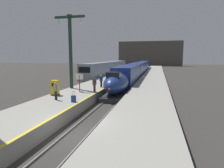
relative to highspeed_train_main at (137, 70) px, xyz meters
The scene contains 18 objects.
ground_plane 36.74m from the highspeed_train_main, 90.00° to the right, with size 260.00×260.00×0.00m, color #33302D.
platform_left 12.68m from the highspeed_train_main, 108.74° to the right, with size 4.80×110.00×1.05m, color gray.
platform_right 12.68m from the highspeed_train_main, 71.26° to the right, with size 4.80×110.00×1.05m, color gray.
platform_left_safety_stripe 12.10m from the highspeed_train_main, 98.44° to the right, with size 0.20×107.80×0.01m, color yellow.
rail_main_left 9.41m from the highspeed_train_main, 94.67° to the right, with size 0.08×110.00×0.12m, color slate.
rail_main_right 9.41m from the highspeed_train_main, 85.33° to the right, with size 0.08×110.00×0.12m, color slate.
rail_secondary_left 12.89m from the highspeed_train_main, 133.94° to the right, with size 0.08×110.00×0.12m, color slate.
rail_secondary_right 11.91m from the highspeed_train_main, 128.67° to the right, with size 0.08×110.00×0.12m, color slate.
highspeed_train_main is the anchor object (origin of this frame).
regional_train_adjacent 8.78m from the highspeed_train_main, 157.29° to the left, with size 2.85×36.60×3.80m.
station_column_mid 25.86m from the highspeed_train_main, 103.41° to the right, with size 4.00×0.68×9.23m.
passenger_near_edge 31.80m from the highspeed_train_main, 97.73° to the right, with size 0.55×0.33×1.69m.
passenger_mid_platform 26.65m from the highspeed_train_main, 94.57° to the right, with size 0.39×0.49×1.69m.
passenger_far_waiting 23.21m from the highspeed_train_main, 95.83° to the right, with size 0.38×0.51×1.69m.
rolling_suitcase 32.00m from the highspeed_train_main, 94.11° to the right, with size 0.40×0.22×0.98m.
ticket_machine_yellow 29.98m from the highspeed_train_main, 100.67° to the right, with size 0.76×0.62×1.60m.
departure_info_board 27.39m from the highspeed_train_main, 97.87° to the right, with size 0.90×0.10×2.12m.
terminus_back_wall 65.51m from the highspeed_train_main, 90.00° to the left, with size 36.00×2.00×14.00m, color #4C4742.
Camera 1 is at (5.04, -10.79, 5.09)m, focal length 30.65 mm.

